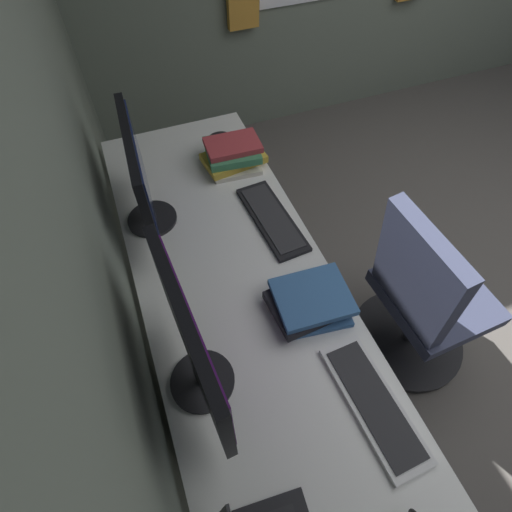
# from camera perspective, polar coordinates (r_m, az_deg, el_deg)

# --- Properties ---
(wall_back) EXTENTS (4.99, 0.10, 2.60)m
(wall_back) POSITION_cam_1_polar(r_m,az_deg,el_deg) (0.82, -25.15, -9.06)
(wall_back) COLOR slate
(wall_back) RESTS_ON ground
(desk) EXTENTS (2.14, 0.70, 0.73)m
(desk) POSITION_cam_1_polar(r_m,az_deg,el_deg) (1.49, -1.81, -7.10)
(desk) COLOR white
(desk) RESTS_ON ground
(drawer_pedestal) EXTENTS (0.40, 0.51, 0.69)m
(drawer_pedestal) POSITION_cam_1_polar(r_m,az_deg,el_deg) (1.69, 0.59, -19.57)
(drawer_pedestal) COLOR white
(drawer_pedestal) RESTS_ON ground
(monitor_primary) EXTENTS (0.51, 0.20, 0.42)m
(monitor_primary) POSITION_cam_1_polar(r_m,az_deg,el_deg) (1.54, -16.25, 11.02)
(monitor_primary) COLOR black
(monitor_primary) RESTS_ON desk
(monitor_secondary) EXTENTS (0.51, 0.20, 0.47)m
(monitor_secondary) POSITION_cam_1_polar(r_m,az_deg,el_deg) (1.07, -9.02, -12.45)
(monitor_secondary) COLOR black
(monitor_secondary) RESTS_ON desk
(keyboard_main) EXTENTS (0.43, 0.17, 0.02)m
(keyboard_main) POSITION_cam_1_polar(r_m,az_deg,el_deg) (1.65, 2.30, 5.35)
(keyboard_main) COLOR black
(keyboard_main) RESTS_ON desk
(keyboard_spare) EXTENTS (0.43, 0.16, 0.02)m
(keyboard_spare) POSITION_cam_1_polar(r_m,az_deg,el_deg) (1.32, 16.45, -19.48)
(keyboard_spare) COLOR silver
(keyboard_spare) RESTS_ON desk
(mouse_main) EXTENTS (0.06, 0.10, 0.03)m
(mouse_main) POSITION_cam_1_polar(r_m,az_deg,el_deg) (2.04, -5.36, 16.60)
(mouse_main) COLOR black
(mouse_main) RESTS_ON desk
(book_stack_near) EXTENTS (0.25, 0.29, 0.12)m
(book_stack_near) POSITION_cam_1_polar(r_m,az_deg,el_deg) (1.87, -3.29, 14.30)
(book_stack_near) COLOR beige
(book_stack_near) RESTS_ON desk
(book_stack_far) EXTENTS (0.26, 0.28, 0.08)m
(book_stack_far) POSITION_cam_1_polar(r_m,az_deg,el_deg) (1.39, 7.82, -6.33)
(book_stack_far) COLOR #38669E
(book_stack_far) RESTS_ON desk
(office_chair) EXTENTS (0.56, 0.56, 0.97)m
(office_chair) POSITION_cam_1_polar(r_m,az_deg,el_deg) (1.88, 22.45, -6.20)
(office_chair) COLOR #383D56
(office_chair) RESTS_ON ground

